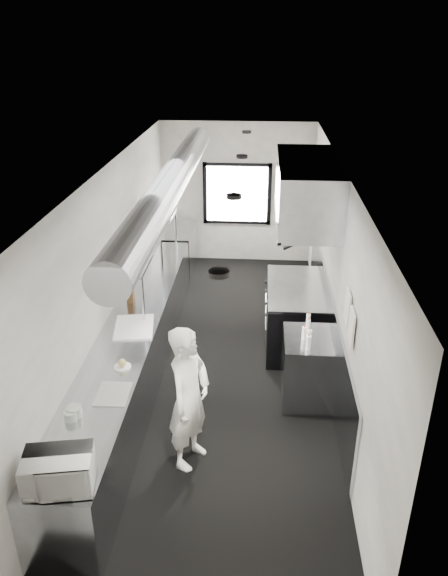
% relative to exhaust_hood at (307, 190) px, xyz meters
% --- Properties ---
extents(floor, '(3.00, 8.00, 0.01)m').
position_rel_exhaust_hood_xyz_m(floor, '(-1.10, -0.70, -2.39)').
color(floor, black).
rests_on(floor, ground).
extents(ceiling, '(3.00, 8.00, 0.01)m').
position_rel_exhaust_hood_xyz_m(ceiling, '(-1.10, -0.70, 0.41)').
color(ceiling, white).
rests_on(ceiling, wall_back).
extents(wall_back, '(3.00, 0.02, 2.80)m').
position_rel_exhaust_hood_xyz_m(wall_back, '(-1.10, 3.30, -0.99)').
color(wall_back, silver).
rests_on(wall_back, floor).
extents(wall_front, '(3.00, 0.02, 2.80)m').
position_rel_exhaust_hood_xyz_m(wall_front, '(-1.10, -4.70, -0.99)').
color(wall_front, silver).
rests_on(wall_front, floor).
extents(wall_left, '(0.02, 8.00, 2.80)m').
position_rel_exhaust_hood_xyz_m(wall_left, '(-2.60, -0.70, -0.99)').
color(wall_left, silver).
rests_on(wall_left, floor).
extents(wall_right, '(0.02, 8.00, 2.80)m').
position_rel_exhaust_hood_xyz_m(wall_right, '(0.40, -0.70, -0.99)').
color(wall_right, silver).
rests_on(wall_right, floor).
extents(wall_cladding, '(0.03, 5.50, 1.10)m').
position_rel_exhaust_hood_xyz_m(wall_cladding, '(0.38, -0.40, -1.84)').
color(wall_cladding, '#9AA2A8').
rests_on(wall_cladding, wall_right).
extents(hvac_duct, '(0.40, 6.40, 0.40)m').
position_rel_exhaust_hood_xyz_m(hvac_duct, '(-1.80, -0.30, 0.16)').
color(hvac_duct, '#92959A').
rests_on(hvac_duct, ceiling).
extents(service_window, '(1.36, 0.05, 1.25)m').
position_rel_exhaust_hood_xyz_m(service_window, '(-1.10, 3.26, -0.99)').
color(service_window, white).
rests_on(service_window, wall_back).
extents(exhaust_hood, '(0.81, 2.20, 0.88)m').
position_rel_exhaust_hood_xyz_m(exhaust_hood, '(0.00, 0.00, 0.00)').
color(exhaust_hood, '#9AA2A8').
rests_on(exhaust_hood, ceiling).
extents(prep_counter, '(0.70, 6.00, 0.90)m').
position_rel_exhaust_hood_xyz_m(prep_counter, '(-2.25, -1.20, -1.94)').
color(prep_counter, '#9AA2A8').
rests_on(prep_counter, floor).
extents(pass_shelf, '(0.45, 3.00, 0.68)m').
position_rel_exhaust_hood_xyz_m(pass_shelf, '(-2.29, 0.30, -0.86)').
color(pass_shelf, '#9AA2A8').
rests_on(pass_shelf, prep_counter).
extents(range, '(0.88, 1.60, 0.94)m').
position_rel_exhaust_hood_xyz_m(range, '(-0.06, 0.00, -1.92)').
color(range, black).
rests_on(range, floor).
extents(bottle_station, '(0.65, 0.80, 0.90)m').
position_rel_exhaust_hood_xyz_m(bottle_station, '(0.05, -1.40, -1.94)').
color(bottle_station, '#9AA2A8').
rests_on(bottle_station, floor).
extents(far_work_table, '(0.70, 1.20, 0.90)m').
position_rel_exhaust_hood_xyz_m(far_work_table, '(-2.25, 2.50, -1.94)').
color(far_work_table, '#9AA2A8').
rests_on(far_work_table, floor).
extents(notice_sheet_a, '(0.02, 0.28, 0.38)m').
position_rel_exhaust_hood_xyz_m(notice_sheet_a, '(0.37, -1.90, -0.79)').
color(notice_sheet_a, white).
rests_on(notice_sheet_a, wall_right).
extents(notice_sheet_b, '(0.02, 0.28, 0.38)m').
position_rel_exhaust_hood_xyz_m(notice_sheet_b, '(0.37, -2.25, -0.84)').
color(notice_sheet_b, white).
rests_on(notice_sheet_b, wall_right).
extents(line_cook, '(0.60, 0.71, 1.67)m').
position_rel_exhaust_hood_xyz_m(line_cook, '(-1.31, -2.63, -1.56)').
color(line_cook, white).
rests_on(line_cook, floor).
extents(microwave, '(0.59, 0.49, 0.32)m').
position_rel_exhaust_hood_xyz_m(microwave, '(-2.21, -3.98, -1.33)').
color(microwave, silver).
rests_on(microwave, prep_counter).
extents(deli_tub_a, '(0.16, 0.16, 0.11)m').
position_rel_exhaust_hood_xyz_m(deli_tub_a, '(-2.39, -3.08, -1.44)').
color(deli_tub_a, '#B0BDAE').
rests_on(deli_tub_a, prep_counter).
extents(deli_tub_b, '(0.15, 0.15, 0.09)m').
position_rel_exhaust_hood_xyz_m(deli_tub_b, '(-2.41, -3.14, -1.44)').
color(deli_tub_b, '#B0BDAE').
rests_on(deli_tub_b, prep_counter).
extents(newspaper, '(0.35, 0.43, 0.01)m').
position_rel_exhaust_hood_xyz_m(newspaper, '(-2.10, -2.71, -1.49)').
color(newspaper, silver).
rests_on(newspaper, prep_counter).
extents(small_plate, '(0.23, 0.23, 0.02)m').
position_rel_exhaust_hood_xyz_m(small_plate, '(-2.12, -2.20, -1.48)').
color(small_plate, white).
rests_on(small_plate, prep_counter).
extents(pastry, '(0.09, 0.09, 0.09)m').
position_rel_exhaust_hood_xyz_m(pastry, '(-2.12, -2.20, -1.43)').
color(pastry, '#D5C26F').
rests_on(pastry, small_plate).
extents(cutting_board, '(0.57, 0.71, 0.02)m').
position_rel_exhaust_hood_xyz_m(cutting_board, '(-2.19, -1.30, -1.48)').
color(cutting_board, white).
rests_on(cutting_board, prep_counter).
extents(knife_block, '(0.11, 0.20, 0.21)m').
position_rel_exhaust_hood_xyz_m(knife_block, '(-2.40, -0.53, -1.38)').
color(knife_block, brown).
rests_on(knife_block, prep_counter).
extents(plate_stack_a, '(0.34, 0.34, 0.30)m').
position_rel_exhaust_hood_xyz_m(plate_stack_a, '(-2.28, -0.52, -0.67)').
color(plate_stack_a, white).
rests_on(plate_stack_a, pass_shelf).
extents(plate_stack_b, '(0.31, 0.31, 0.31)m').
position_rel_exhaust_hood_xyz_m(plate_stack_b, '(-2.30, 0.14, -0.67)').
color(plate_stack_b, white).
rests_on(plate_stack_b, pass_shelf).
extents(plate_stack_c, '(0.30, 0.30, 0.32)m').
position_rel_exhaust_hood_xyz_m(plate_stack_c, '(-2.31, 0.61, -0.66)').
color(plate_stack_c, white).
rests_on(plate_stack_c, pass_shelf).
extents(plate_stack_d, '(0.31, 0.31, 0.36)m').
position_rel_exhaust_hood_xyz_m(plate_stack_d, '(-2.31, 1.11, -0.64)').
color(plate_stack_d, white).
rests_on(plate_stack_d, pass_shelf).
extents(squeeze_bottle_a, '(0.06, 0.06, 0.18)m').
position_rel_exhaust_hood_xyz_m(squeeze_bottle_a, '(0.00, -1.66, -1.40)').
color(squeeze_bottle_a, white).
rests_on(squeeze_bottle_a, bottle_station).
extents(squeeze_bottle_b, '(0.07, 0.07, 0.20)m').
position_rel_exhaust_hood_xyz_m(squeeze_bottle_b, '(0.02, -1.55, -1.39)').
color(squeeze_bottle_b, white).
rests_on(squeeze_bottle_b, bottle_station).
extents(squeeze_bottle_c, '(0.06, 0.06, 0.17)m').
position_rel_exhaust_hood_xyz_m(squeeze_bottle_c, '(-0.03, -1.42, -1.41)').
color(squeeze_bottle_c, white).
rests_on(squeeze_bottle_c, bottle_station).
extents(squeeze_bottle_d, '(0.07, 0.07, 0.17)m').
position_rel_exhaust_hood_xyz_m(squeeze_bottle_d, '(0.03, -1.23, -1.41)').
color(squeeze_bottle_d, white).
rests_on(squeeze_bottle_d, bottle_station).
extents(squeeze_bottle_e, '(0.06, 0.06, 0.16)m').
position_rel_exhaust_hood_xyz_m(squeeze_bottle_e, '(0.04, -1.07, -1.41)').
color(squeeze_bottle_e, white).
rests_on(squeeze_bottle_e, bottle_station).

